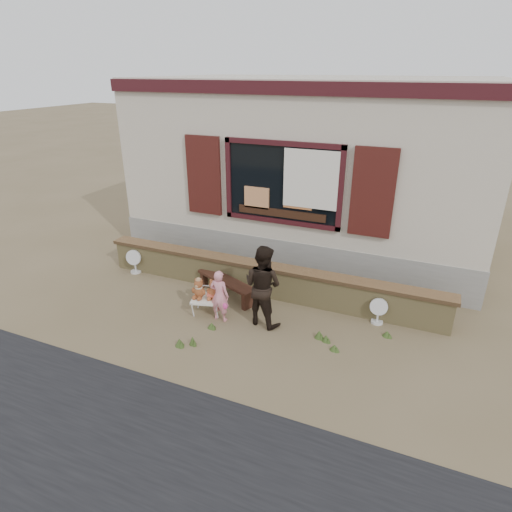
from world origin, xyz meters
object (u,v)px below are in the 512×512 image
at_px(child, 219,296).
at_px(adult, 263,286).
at_px(folding_chair, 207,299).
at_px(teddy_bear_right, 214,289).
at_px(bench, 226,284).
at_px(teddy_bear_left, 199,288).

xyz_separation_m(child, adult, (0.74, 0.22, 0.25)).
relative_size(folding_chair, teddy_bear_right, 1.65).
bearing_deg(child, adult, -164.16).
bearing_deg(bench, child, -47.88).
bearing_deg(folding_chair, teddy_bear_left, 180.00).
bearing_deg(bench, folding_chair, -70.05).
xyz_separation_m(teddy_bear_left, adult, (1.20, 0.15, 0.22)).
height_order(teddy_bear_left, teddy_bear_right, teddy_bear_right).
bearing_deg(child, bench, -71.91).
bearing_deg(teddy_bear_left, child, -24.79).
bearing_deg(folding_chair, adult, -9.83).
xyz_separation_m(folding_chair, teddy_bear_right, (0.13, 0.04, 0.22)).
distance_m(folding_chair, teddy_bear_right, 0.26).
bearing_deg(adult, child, 29.42).
distance_m(bench, adult, 1.28).
xyz_separation_m(folding_chair, teddy_bear_left, (-0.13, -0.04, 0.22)).
relative_size(bench, teddy_bear_left, 3.83).
bearing_deg(adult, teddy_bear_right, 17.19).
height_order(bench, adult, adult).
bearing_deg(child, folding_chair, -19.74).
xyz_separation_m(teddy_bear_left, teddy_bear_right, (0.27, 0.08, 0.00)).
height_order(bench, child, child).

